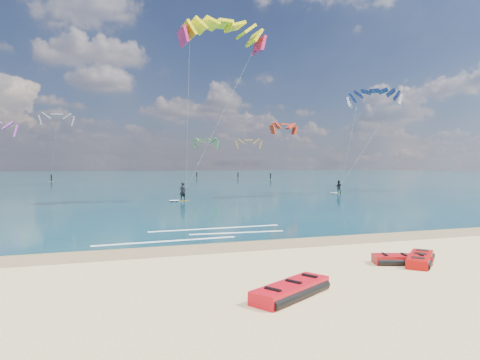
% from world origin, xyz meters
% --- Properties ---
extents(ground, '(320.00, 320.00, 0.00)m').
position_xyz_m(ground, '(0.00, 40.00, 0.00)').
color(ground, tan).
rests_on(ground, ground).
extents(wet_sand_strip, '(320.00, 2.40, 0.01)m').
position_xyz_m(wet_sand_strip, '(0.00, 3.00, 0.00)').
color(wet_sand_strip, olive).
rests_on(wet_sand_strip, ground).
extents(sea, '(320.00, 200.00, 0.04)m').
position_xyz_m(sea, '(0.00, 104.00, 0.02)').
color(sea, '#0B303E').
rests_on(sea, ground).
extents(packed_kite_left, '(3.14, 2.51, 0.43)m').
position_xyz_m(packed_kite_left, '(0.37, -4.25, 0.00)').
color(packed_kite_left, red).
rests_on(packed_kite_left, ground).
extents(packed_kite_mid, '(2.39, 1.71, 0.38)m').
position_xyz_m(packed_kite_mid, '(5.82, -2.01, 0.00)').
color(packed_kite_mid, '#B20C0F').
rests_on(packed_kite_mid, ground).
extents(packed_kite_right, '(2.55, 2.49, 0.39)m').
position_xyz_m(packed_kite_right, '(6.50, -2.20, 0.00)').
color(packed_kite_right, '#BF0B08').
rests_on(packed_kite_right, ground).
extents(kitesurfer_main, '(9.38, 6.37, 17.43)m').
position_xyz_m(kitesurfer_main, '(4.56, 23.73, 9.10)').
color(kitesurfer_main, gold).
rests_on(kitesurfer_main, sea).
extents(kitesurfer_far, '(8.43, 5.55, 13.48)m').
position_xyz_m(kitesurfer_far, '(24.88, 29.39, 7.21)').
color(kitesurfer_far, '#9FC01C').
rests_on(kitesurfer_far, sea).
extents(shoreline_foam, '(10.33, 3.66, 0.01)m').
position_xyz_m(shoreline_foam, '(0.62, 6.55, 0.04)').
color(shoreline_foam, white).
rests_on(shoreline_foam, ground).
extents(distant_kites, '(86.76, 40.05, 13.11)m').
position_xyz_m(distant_kites, '(-3.88, 80.29, 5.45)').
color(distant_kites, '#CA3BBD').
rests_on(distant_kites, ground).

